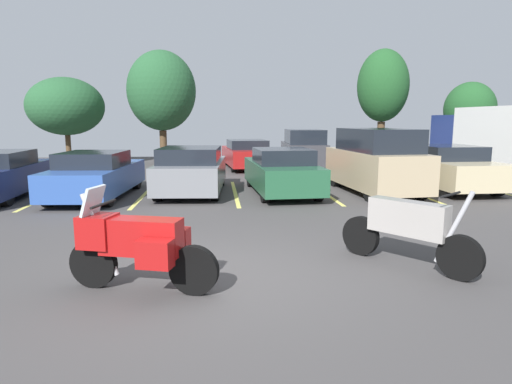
{
  "coord_description": "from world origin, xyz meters",
  "views": [
    {
      "loc": [
        -0.0,
        -6.24,
        2.29
      ],
      "look_at": [
        0.71,
        1.7,
        0.98
      ],
      "focal_mm": 30.67,
      "sensor_mm": 36.0,
      "label": 1
    }
  ],
  "objects_px": {
    "motorcycle_touring": "(136,243)",
    "car_far_red": "(246,154)",
    "car_green": "(282,172)",
    "car_tan": "(376,161)",
    "car_blue": "(96,175)",
    "box_truck": "(501,139)",
    "car_grey": "(192,170)",
    "car_champagne": "(443,168)",
    "motorcycle_second": "(408,228)",
    "car_far_charcoal": "(303,149)"
  },
  "relations": [
    {
      "from": "motorcycle_touring",
      "to": "car_far_red",
      "type": "relative_size",
      "value": 0.43
    },
    {
      "from": "car_green",
      "to": "car_tan",
      "type": "height_order",
      "value": "car_tan"
    },
    {
      "from": "car_blue",
      "to": "car_far_red",
      "type": "distance_m",
      "value": 9.09
    },
    {
      "from": "box_truck",
      "to": "car_far_red",
      "type": "bearing_deg",
      "value": 161.7
    },
    {
      "from": "motorcycle_touring",
      "to": "box_truck",
      "type": "relative_size",
      "value": 0.32
    },
    {
      "from": "car_grey",
      "to": "box_truck",
      "type": "height_order",
      "value": "box_truck"
    },
    {
      "from": "motorcycle_touring",
      "to": "car_champagne",
      "type": "relative_size",
      "value": 0.43
    },
    {
      "from": "motorcycle_touring",
      "to": "car_tan",
      "type": "height_order",
      "value": "car_tan"
    },
    {
      "from": "motorcycle_second",
      "to": "car_far_red",
      "type": "height_order",
      "value": "car_far_red"
    },
    {
      "from": "motorcycle_second",
      "to": "car_grey",
      "type": "distance_m",
      "value": 8.36
    },
    {
      "from": "motorcycle_second",
      "to": "car_green",
      "type": "xyz_separation_m",
      "value": [
        -0.95,
        7.11,
        0.07
      ]
    },
    {
      "from": "car_far_red",
      "to": "car_far_charcoal",
      "type": "relative_size",
      "value": 1.07
    },
    {
      "from": "car_green",
      "to": "car_far_charcoal",
      "type": "bearing_deg",
      "value": 73.82
    },
    {
      "from": "motorcycle_touring",
      "to": "car_far_charcoal",
      "type": "bearing_deg",
      "value": 70.86
    },
    {
      "from": "car_grey",
      "to": "car_blue",
      "type": "bearing_deg",
      "value": -169.72
    },
    {
      "from": "car_far_charcoal",
      "to": "car_champagne",
      "type": "bearing_deg",
      "value": -64.91
    },
    {
      "from": "car_far_red",
      "to": "box_truck",
      "type": "distance_m",
      "value": 11.09
    },
    {
      "from": "motorcycle_touring",
      "to": "car_far_charcoal",
      "type": "height_order",
      "value": "car_far_charcoal"
    },
    {
      "from": "motorcycle_second",
      "to": "car_blue",
      "type": "relative_size",
      "value": 0.41
    },
    {
      "from": "motorcycle_touring",
      "to": "car_grey",
      "type": "xyz_separation_m",
      "value": [
        0.3,
        8.09,
        0.06
      ]
    },
    {
      "from": "car_far_charcoal",
      "to": "box_truck",
      "type": "xyz_separation_m",
      "value": [
        7.68,
        -3.68,
        0.62
      ]
    },
    {
      "from": "motorcycle_second",
      "to": "car_champagne",
      "type": "bearing_deg",
      "value": 58.62
    },
    {
      "from": "car_tan",
      "to": "car_blue",
      "type": "bearing_deg",
      "value": -179.71
    },
    {
      "from": "car_blue",
      "to": "car_champagne",
      "type": "xyz_separation_m",
      "value": [
        11.2,
        0.62,
        0.05
      ]
    },
    {
      "from": "motorcycle_second",
      "to": "car_champagne",
      "type": "distance_m",
      "value": 8.87
    },
    {
      "from": "car_green",
      "to": "car_far_red",
      "type": "relative_size",
      "value": 0.93
    },
    {
      "from": "car_blue",
      "to": "car_tan",
      "type": "distance_m",
      "value": 8.63
    },
    {
      "from": "motorcycle_second",
      "to": "car_champagne",
      "type": "height_order",
      "value": "car_champagne"
    },
    {
      "from": "motorcycle_touring",
      "to": "car_far_charcoal",
      "type": "relative_size",
      "value": 0.46
    },
    {
      "from": "motorcycle_second",
      "to": "box_truck",
      "type": "relative_size",
      "value": 0.29
    },
    {
      "from": "car_grey",
      "to": "car_green",
      "type": "xyz_separation_m",
      "value": [
        2.82,
        -0.36,
        -0.03
      ]
    },
    {
      "from": "motorcycle_second",
      "to": "car_far_red",
      "type": "distance_m",
      "value": 14.61
    },
    {
      "from": "motorcycle_touring",
      "to": "box_truck",
      "type": "distance_m",
      "value": 17.5
    },
    {
      "from": "motorcycle_second",
      "to": "car_tan",
      "type": "relative_size",
      "value": 0.43
    },
    {
      "from": "car_tan",
      "to": "box_truck",
      "type": "bearing_deg",
      "value": 30.48
    },
    {
      "from": "car_blue",
      "to": "car_green",
      "type": "height_order",
      "value": "car_green"
    },
    {
      "from": "car_champagne",
      "to": "car_grey",
      "type": "bearing_deg",
      "value": -179.25
    },
    {
      "from": "car_grey",
      "to": "car_green",
      "type": "distance_m",
      "value": 2.84
    },
    {
      "from": "motorcycle_touring",
      "to": "car_far_charcoal",
      "type": "xyz_separation_m",
      "value": [
        5.33,
        15.36,
        0.25
      ]
    },
    {
      "from": "car_green",
      "to": "car_grey",
      "type": "bearing_deg",
      "value": 172.81
    },
    {
      "from": "car_far_charcoal",
      "to": "car_far_red",
      "type": "bearing_deg",
      "value": -175.75
    },
    {
      "from": "car_grey",
      "to": "car_far_charcoal",
      "type": "relative_size",
      "value": 0.98
    },
    {
      "from": "motorcycle_touring",
      "to": "car_tan",
      "type": "relative_size",
      "value": 0.46
    },
    {
      "from": "car_tan",
      "to": "motorcycle_second",
      "type": "bearing_deg",
      "value": -106.28
    },
    {
      "from": "motorcycle_second",
      "to": "car_grey",
      "type": "height_order",
      "value": "car_grey"
    },
    {
      "from": "car_blue",
      "to": "car_tan",
      "type": "xyz_separation_m",
      "value": [
        8.62,
        0.04,
        0.34
      ]
    },
    {
      "from": "car_champagne",
      "to": "car_far_charcoal",
      "type": "height_order",
      "value": "car_far_charcoal"
    },
    {
      "from": "car_tan",
      "to": "car_far_red",
      "type": "height_order",
      "value": "car_tan"
    },
    {
      "from": "box_truck",
      "to": "car_tan",
      "type": "bearing_deg",
      "value": -149.52
    },
    {
      "from": "car_grey",
      "to": "car_far_charcoal",
      "type": "distance_m",
      "value": 8.85
    }
  ]
}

